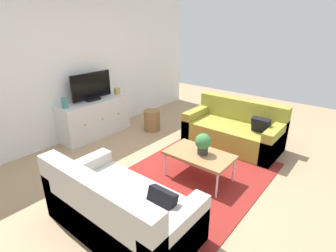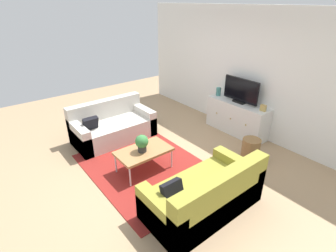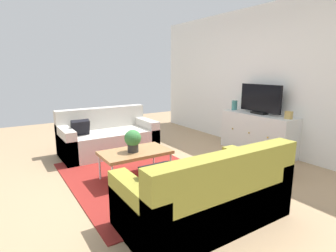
{
  "view_description": "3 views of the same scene",
  "coord_description": "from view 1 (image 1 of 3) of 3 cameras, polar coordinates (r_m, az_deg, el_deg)",
  "views": [
    {
      "loc": [
        -2.89,
        -1.98,
        2.21
      ],
      "look_at": [
        0.0,
        0.34,
        0.71
      ],
      "focal_mm": 28.35,
      "sensor_mm": 36.0,
      "label": 1
    },
    {
      "loc": [
        3.32,
        -2.29,
        2.79
      ],
      "look_at": [
        0.0,
        0.34,
        0.71
      ],
      "focal_mm": 27.67,
      "sensor_mm": 36.0,
      "label": 2
    },
    {
      "loc": [
        3.31,
        -1.79,
        1.54
      ],
      "look_at": [
        0.0,
        0.34,
        0.71
      ],
      "focal_mm": 28.86,
      "sensor_mm": 36.0,
      "label": 3
    }
  ],
  "objects": [
    {
      "name": "potted_plant",
      "position": [
        3.76,
        7.53,
        -3.64
      ],
      "size": [
        0.23,
        0.23,
        0.31
      ],
      "color": "#2D2D2D",
      "rests_on": "coffee_table"
    },
    {
      "name": "couch_left_side",
      "position": [
        3.06,
        -10.98,
        -17.59
      ],
      "size": [
        0.88,
        1.7,
        0.82
      ],
      "color": "beige",
      "rests_on": "ground_plane"
    },
    {
      "name": "mantel_clock",
      "position": [
        5.73,
        -10.9,
        7.37
      ],
      "size": [
        0.11,
        0.07,
        0.13
      ],
      "primitive_type": "cube",
      "color": "tan",
      "rests_on": "tv_console"
    },
    {
      "name": "flat_screen_tv",
      "position": [
        5.34,
        -16.12,
        8.08
      ],
      "size": [
        0.86,
        0.16,
        0.54
      ],
      "color": "black",
      "rests_on": "tv_console"
    },
    {
      "name": "couch_right_side",
      "position": [
        5.09,
        14.13,
        -0.95
      ],
      "size": [
        0.88,
        1.7,
        0.82
      ],
      "color": "olive",
      "rests_on": "ground_plane"
    },
    {
      "name": "area_rug",
      "position": [
        4.07,
        5.46,
        -10.86
      ],
      "size": [
        2.5,
        1.9,
        0.01
      ],
      "primitive_type": "cube",
      "color": "maroon",
      "rests_on": "ground_plane"
    },
    {
      "name": "coffee_table",
      "position": [
        3.85,
        6.74,
        -6.32
      ],
      "size": [
        0.57,
        0.95,
        0.42
      ],
      "color": "#A37547",
      "rests_on": "ground_plane"
    },
    {
      "name": "glass_vase",
      "position": [
        5.06,
        -21.3,
        4.66
      ],
      "size": [
        0.11,
        0.11,
        0.19
      ],
      "primitive_type": "cylinder",
      "color": "teal",
      "rests_on": "tv_console"
    },
    {
      "name": "wicker_basket",
      "position": [
        5.62,
        -3.47,
        1.23
      ],
      "size": [
        0.34,
        0.34,
        0.43
      ],
      "primitive_type": "cylinder",
      "color": "olive",
      "rests_on": "ground_plane"
    },
    {
      "name": "ground_plane",
      "position": [
        4.14,
        3.7,
        -10.24
      ],
      "size": [
        10.0,
        10.0,
        0.0
      ],
      "primitive_type": "plane",
      "color": "tan"
    },
    {
      "name": "wall_back",
      "position": [
        5.44,
        -18.9,
        11.82
      ],
      "size": [
        6.4,
        0.12,
        2.7
      ],
      "primitive_type": "cube",
      "color": "white",
      "rests_on": "ground_plane"
    },
    {
      "name": "tv_console",
      "position": [
        5.5,
        -15.31,
        1.67
      ],
      "size": [
        1.45,
        0.47,
        0.73
      ],
      "color": "silver",
      "rests_on": "ground_plane"
    }
  ]
}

